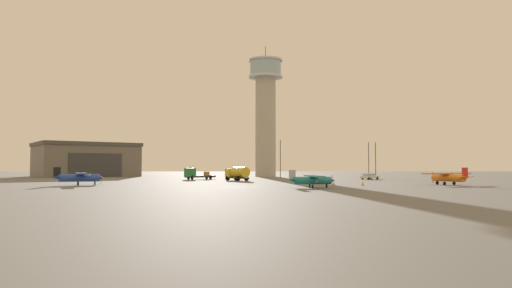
% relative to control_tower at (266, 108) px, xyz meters
% --- Properties ---
extents(ground_plane, '(400.00, 400.00, 0.00)m').
position_rel_control_tower_xyz_m(ground_plane, '(-4.93, -66.82, -20.17)').
color(ground_plane, '#60605E').
extents(control_tower, '(10.11, 10.11, 38.79)m').
position_rel_control_tower_xyz_m(control_tower, '(0.00, 0.00, 0.00)').
color(control_tower, '#B2AD9E').
rests_on(control_tower, ground_plane).
extents(hangar, '(34.83, 33.51, 9.91)m').
position_rel_control_tower_xyz_m(hangar, '(-53.69, 1.19, -15.20)').
color(hangar, '#6B665B').
rests_on(hangar, ground_plane).
extents(airplane_blue, '(7.59, 9.54, 2.91)m').
position_rel_control_tower_xyz_m(airplane_blue, '(-30.70, -61.62, -18.81)').
color(airplane_blue, '#2847A8').
rests_on(airplane_blue, ground_plane).
extents(airplane_orange, '(9.29, 7.41, 2.85)m').
position_rel_control_tower_xyz_m(airplane_orange, '(28.79, -60.25, -18.84)').
color(airplane_orange, orange).
rests_on(airplane_orange, ground_plane).
extents(airplane_teal, '(6.74, 8.60, 2.53)m').
position_rel_control_tower_xyz_m(airplane_teal, '(5.53, -69.90, -18.99)').
color(airplane_teal, teal).
rests_on(airplane_teal, ground_plane).
extents(truck_flatbed_green, '(7.16, 5.64, 2.59)m').
position_rel_control_tower_xyz_m(truck_flatbed_green, '(-16.42, -30.49, -18.91)').
color(truck_flatbed_green, '#38383D').
rests_on(truck_flatbed_green, ground_plane).
extents(truck_fuel_tanker_yellow, '(5.55, 7.09, 2.88)m').
position_rel_control_tower_xyz_m(truck_fuel_tanker_yellow, '(-6.43, -38.28, -18.55)').
color(truck_fuel_tanker_yellow, '#38383D').
rests_on(truck_fuel_tanker_yellow, ground_plane).
extents(car_white, '(4.81, 4.26, 1.37)m').
position_rel_control_tower_xyz_m(car_white, '(23.54, -29.16, -19.43)').
color(car_white, white).
rests_on(car_white, ground_plane).
extents(light_post_west, '(0.44, 0.44, 9.52)m').
position_rel_control_tower_xyz_m(light_post_west, '(28.41, -15.62, -14.56)').
color(light_post_west, '#38383D').
rests_on(light_post_west, ground_plane).
extents(light_post_east, '(0.44, 0.44, 10.04)m').
position_rel_control_tower_xyz_m(light_post_east, '(3.57, -17.06, -14.29)').
color(light_post_east, '#38383D').
rests_on(light_post_east, ground_plane).
extents(light_post_north, '(0.44, 0.44, 9.63)m').
position_rel_control_tower_xyz_m(light_post_north, '(27.20, -13.22, -14.51)').
color(light_post_north, '#38383D').
rests_on(light_post_north, ground_plane).
extents(traffic_cone_near_left, '(0.36, 0.36, 0.67)m').
position_rel_control_tower_xyz_m(traffic_cone_near_left, '(10.35, -59.42, -19.84)').
color(traffic_cone_near_left, black).
rests_on(traffic_cone_near_left, ground_plane).
extents(traffic_cone_near_right, '(0.36, 0.36, 0.72)m').
position_rel_control_tower_xyz_m(traffic_cone_near_right, '(14.73, -60.95, -19.82)').
color(traffic_cone_near_right, black).
rests_on(traffic_cone_near_right, ground_plane).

